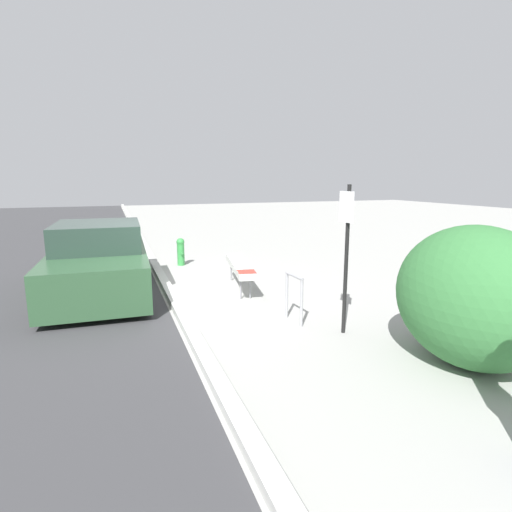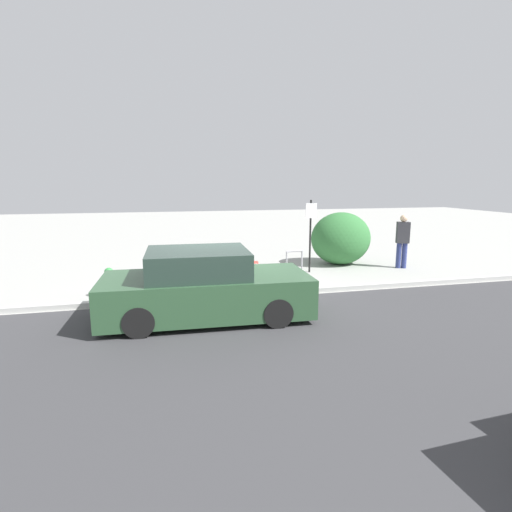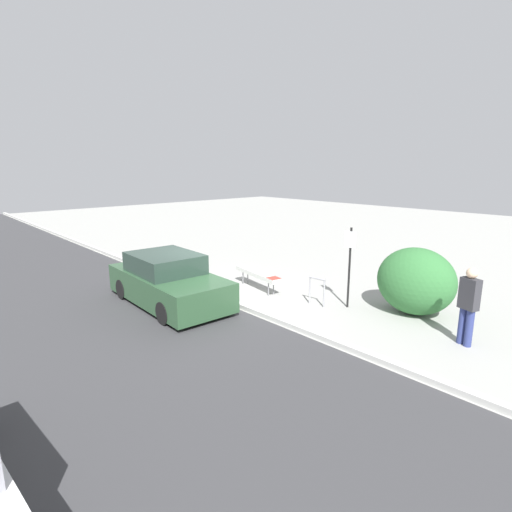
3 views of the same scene
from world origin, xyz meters
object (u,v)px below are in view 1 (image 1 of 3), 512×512
object	(u,v)px
sign_post	(346,246)
fire_hydrant	(181,251)
parked_car_near	(99,262)
bench	(240,266)
bike_rack	(294,293)

from	to	relation	value
sign_post	fire_hydrant	distance (m)	6.16
sign_post	parked_car_near	xyz separation A→B (m)	(-3.73, -3.60, -0.72)
sign_post	fire_hydrant	size ratio (longest dim) A/B	3.01
bench	fire_hydrant	world-z (taller)	fire_hydrant
fire_hydrant	parked_car_near	bearing A→B (deg)	-43.66
bench	parked_car_near	distance (m)	2.96
bike_rack	fire_hydrant	bearing A→B (deg)	-168.83
fire_hydrant	parked_car_near	size ratio (longest dim) A/B	0.18
bench	sign_post	size ratio (longest dim) A/B	0.96
bench	sign_post	bearing A→B (deg)	23.22
bike_rack	bench	bearing A→B (deg)	-174.50
fire_hydrant	bench	bearing A→B (deg)	15.47
bench	parked_car_near	world-z (taller)	parked_car_near
bike_rack	parked_car_near	xyz separation A→B (m)	(-3.03, -3.08, 0.16)
bike_rack	sign_post	bearing A→B (deg)	36.79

